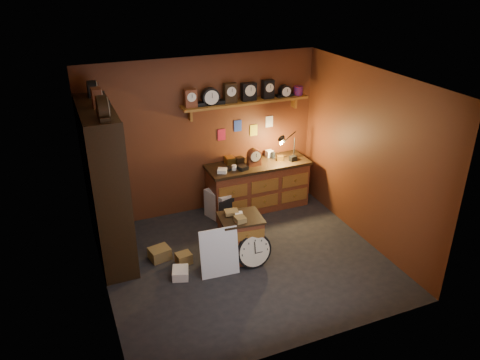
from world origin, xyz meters
name	(u,v)px	position (x,y,z in m)	size (l,w,h in m)	color
floor	(245,261)	(0.00, 0.00, 0.00)	(4.00, 4.00, 0.00)	black
room_shell	(246,151)	(0.04, 0.11, 1.72)	(4.02, 3.62, 2.71)	#5F2D16
shelving_unit	(103,179)	(-1.79, 0.98, 1.25)	(0.47, 1.60, 2.58)	black
workbench	(258,183)	(0.86, 1.47, 0.47)	(1.82, 0.66, 1.36)	brown
low_cabinet	(241,236)	(-0.03, 0.11, 0.38)	(0.66, 0.57, 0.79)	brown
big_round_clock	(254,251)	(0.07, -0.16, 0.26)	(0.53, 0.17, 0.53)	black
white_panel	(220,273)	(-0.46, -0.14, 0.00)	(0.55, 0.02, 0.73)	silver
mini_fridge	(224,203)	(0.18, 1.39, 0.25)	(0.62, 0.64, 0.50)	silver
floor_box_a	(160,254)	(-1.16, 0.54, 0.09)	(0.29, 0.25, 0.18)	olive
floor_box_b	(180,273)	(-1.00, 0.00, 0.07)	(0.22, 0.26, 0.13)	white
floor_box_c	(184,258)	(-0.86, 0.30, 0.08)	(0.22, 0.18, 0.16)	olive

